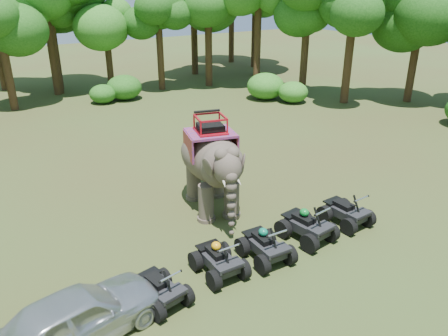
{
  "coord_description": "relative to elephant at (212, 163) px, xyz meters",
  "views": [
    {
      "loc": [
        -7.92,
        -10.58,
        7.91
      ],
      "look_at": [
        0.0,
        1.2,
        1.9
      ],
      "focal_mm": 35.0,
      "sensor_mm": 36.0,
      "label": 1
    }
  ],
  "objects": [
    {
      "name": "ground",
      "position": [
        0.01,
        -2.01,
        -1.83
      ],
      "size": [
        110.0,
        110.0,
        0.0
      ],
      "primitive_type": "plane",
      "color": "#47381E",
      "rests_on": "ground"
    },
    {
      "name": "elephant",
      "position": [
        0.0,
        0.0,
        0.0
      ],
      "size": [
        3.07,
        4.73,
        3.67
      ],
      "primitive_type": null,
      "rotation": [
        0.0,
        0.0,
        -0.28
      ],
      "color": "#4F4339",
      "rests_on": "ground"
    },
    {
      "name": "parked_car",
      "position": [
        -6.26,
        -3.97,
        -1.13
      ],
      "size": [
        4.36,
        2.37,
        1.41
      ],
      "primitive_type": "imported",
      "rotation": [
        0.0,
        0.0,
        1.75
      ],
      "color": "silver",
      "rests_on": "ground"
    },
    {
      "name": "atv_0",
      "position": [
        -4.06,
        -3.83,
        -1.26
      ],
      "size": [
        1.38,
        1.72,
        1.16
      ],
      "primitive_type": null,
      "rotation": [
        0.0,
        0.0,
        0.17
      ],
      "color": "black",
      "rests_on": "ground"
    },
    {
      "name": "atv_1",
      "position": [
        -2.08,
        -3.65,
        -1.22
      ],
      "size": [
        1.27,
        1.7,
        1.23
      ],
      "primitive_type": null,
      "rotation": [
        0.0,
        0.0,
        -0.04
      ],
      "color": "black",
      "rests_on": "ground"
    },
    {
      "name": "atv_2",
      "position": [
        -0.48,
        -3.83,
        -1.21
      ],
      "size": [
        1.33,
        1.76,
        1.25
      ],
      "primitive_type": null,
      "rotation": [
        0.0,
        0.0,
        -0.06
      ],
      "color": "black",
      "rests_on": "ground"
    },
    {
      "name": "atv_3",
      "position": [
        1.4,
        -3.69,
        -1.17
      ],
      "size": [
        1.46,
        1.9,
        1.32
      ],
      "primitive_type": null,
      "rotation": [
        0.0,
        0.0,
        0.1
      ],
      "color": "black",
      "rests_on": "ground"
    },
    {
      "name": "atv_4",
      "position": [
        3.27,
        -3.72,
        -1.21
      ],
      "size": [
        1.27,
        1.72,
        1.25
      ],
      "primitive_type": null,
      "rotation": [
        0.0,
        0.0,
        0.02
      ],
      "color": "black",
      "rests_on": "ground"
    },
    {
      "name": "tree_0",
      "position": [
        0.01,
        22.2,
        2.12
      ],
      "size": [
        5.54,
        5.54,
        7.91
      ],
      "primitive_type": null,
      "color": "#195114",
      "rests_on": "ground"
    },
    {
      "name": "tree_1",
      "position": [
        3.98,
        21.23,
        1.51
      ],
      "size": [
        4.68,
        4.68,
        6.69
      ],
      "primitive_type": null,
      "color": "#195114",
      "rests_on": "ground"
    },
    {
      "name": "tree_2",
      "position": [
        7.51,
        19.35,
        1.88
      ],
      "size": [
        5.2,
        5.2,
        7.43
      ],
      "primitive_type": null,
      "color": "#195114",
      "rests_on": "ground"
    },
    {
      "name": "tree_3",
      "position": [
        11.42,
        18.42,
        2.76
      ],
      "size": [
        6.44,
        6.44,
        9.19
      ],
      "primitive_type": null,
      "color": "#195114",
      "rests_on": "ground"
    },
    {
      "name": "tree_4",
      "position": [
        14.16,
        15.51,
        2.13
      ],
      "size": [
        5.55,
        5.55,
        7.93
      ],
      "primitive_type": null,
      "color": "#195114",
      "rests_on": "ground"
    },
    {
      "name": "tree_5",
      "position": [
        16.08,
        12.12,
        2.34
      ],
      "size": [
        5.84,
        5.84,
        8.34
      ],
      "primitive_type": null,
      "color": "#195114",
      "rests_on": "ground"
    },
    {
      "name": "tree_6",
      "position": [
        16.47,
        8.19,
        2.72
      ],
      "size": [
        6.37,
        6.37,
        9.1
      ],
      "primitive_type": null,
      "color": "#195114",
      "rests_on": "ground"
    },
    {
      "name": "tree_7",
      "position": [
        20.52,
        5.83,
        2.12
      ],
      "size": [
        5.54,
        5.54,
        7.91
      ],
      "primitive_type": null,
      "color": "#195114",
      "rests_on": "ground"
    },
    {
      "name": "tree_33",
      "position": [
        -3.61,
        19.34,
        1.91
      ],
      "size": [
        5.25,
        5.25,
        7.49
      ],
      "primitive_type": null,
      "color": "#195114",
      "rests_on": "ground"
    },
    {
      "name": "tree_34",
      "position": [
        0.68,
        24.07,
        3.06
      ],
      "size": [
        6.86,
        6.86,
        9.79
      ],
      "primitive_type": null,
      "color": "#195114",
      "rests_on": "ground"
    },
    {
      "name": "tree_35",
      "position": [
        0.23,
        22.51,
        3.62
      ],
      "size": [
        7.64,
        7.64,
        10.92
      ],
      "primitive_type": null,
      "color": "#195114",
      "rests_on": "ground"
    },
    {
      "name": "tree_38",
      "position": [
        17.61,
        19.9,
        3.57
      ],
      "size": [
        7.57,
        7.57,
        10.81
      ],
      "primitive_type": null,
      "color": "#195114",
      "rests_on": "ground"
    },
    {
      "name": "tree_39",
      "position": [
        13.03,
        23.47,
        3.03
      ],
      "size": [
        6.81,
        6.81,
        9.73
      ],
      "primitive_type": null,
      "color": "#195114",
      "rests_on": "ground"
    },
    {
      "name": "tree_41",
      "position": [
        19.72,
        27.11,
        2.84
      ],
      "size": [
        6.55,
        6.55,
        9.36
      ],
      "primitive_type": null,
      "color": "#195114",
      "rests_on": "ground"
    },
    {
      "name": "tree_44",
      "position": [
        20.0,
        23.46,
        2.71
      ],
      "size": [
        6.36,
        6.36,
        9.08
      ],
      "primitive_type": null,
      "color": "#195114",
      "rests_on": "ground"
    }
  ]
}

